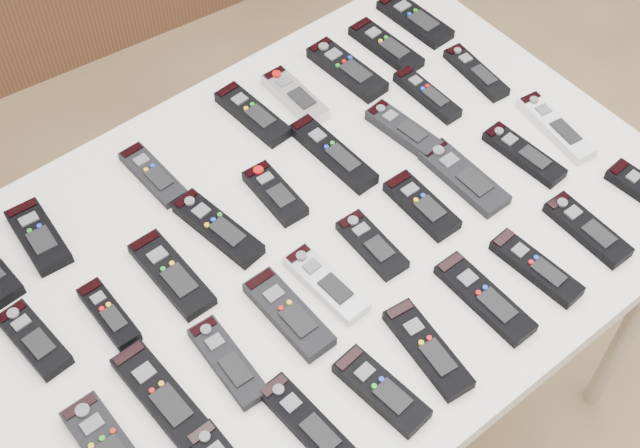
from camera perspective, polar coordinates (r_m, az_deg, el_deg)
table at (r=1.61m, az=-0.00°, el=-1.66°), size 1.25×0.88×0.78m
remote_1 at (r=1.62m, az=-17.57°, el=-0.77°), size 0.07×0.16×0.02m
remote_2 at (r=1.66m, az=-10.65°, el=3.11°), size 0.05×0.16×0.02m
remote_3 at (r=1.74m, az=-4.34°, el=7.01°), size 0.06×0.18×0.02m
remote_4 at (r=1.77m, az=-1.61°, el=8.16°), size 0.05×0.16×0.02m
remote_5 at (r=1.82m, az=1.73°, el=9.85°), size 0.07×0.19×0.02m
remote_6 at (r=1.88m, az=4.23°, el=11.26°), size 0.06×0.18×0.02m
remote_7 at (r=1.95m, az=6.09°, el=12.89°), size 0.07×0.18×0.02m
remote_8 at (r=1.50m, az=-17.83°, el=-7.07°), size 0.06×0.15×0.02m
remote_9 at (r=1.50m, az=-13.35°, el=-5.64°), size 0.04×0.14×0.02m
remote_10 at (r=1.52m, az=-9.48°, el=-3.19°), size 0.06×0.18×0.02m
remote_11 at (r=1.56m, az=-6.56°, el=-0.26°), size 0.08×0.19×0.02m
remote_12 at (r=1.61m, az=-2.90°, el=1.98°), size 0.06×0.14×0.02m
remote_13 at (r=1.66m, az=0.83°, el=4.52°), size 0.05×0.20×0.02m
remote_14 at (r=1.71m, az=5.35°, el=6.00°), size 0.06×0.16×0.02m
remote_15 at (r=1.78m, az=6.87°, el=8.21°), size 0.04×0.16×0.02m
remote_16 at (r=1.84m, az=9.95°, el=9.53°), size 0.06×0.16×0.02m
remote_17 at (r=1.39m, az=-13.46°, el=-13.71°), size 0.06×0.17×0.02m
remote_18 at (r=1.41m, az=-10.10°, el=-10.77°), size 0.07×0.20×0.02m
remote_19 at (r=1.42m, az=-5.91°, el=-8.77°), size 0.06×0.17×0.02m
remote_20 at (r=1.46m, az=-2.01°, el=-5.77°), size 0.06×0.18×0.02m
remote_21 at (r=1.49m, az=0.39°, el=-3.81°), size 0.06×0.17×0.02m
remote_22 at (r=1.54m, az=3.34°, el=-1.34°), size 0.06×0.14×0.02m
remote_23 at (r=1.60m, az=6.52°, el=1.19°), size 0.06×0.15×0.02m
remote_24 at (r=1.65m, az=9.20°, el=2.96°), size 0.06×0.18×0.02m
remote_25 at (r=1.71m, az=12.92°, el=4.36°), size 0.06×0.17×0.02m
remote_26 at (r=1.77m, az=14.85°, el=6.02°), size 0.07×0.19×0.02m
remote_29 at (r=1.37m, az=-0.72°, el=-12.71°), size 0.06×0.19×0.02m
remote_30 at (r=1.39m, az=3.94°, el=-10.59°), size 0.07×0.17×0.02m
remote_31 at (r=1.44m, az=6.91°, el=-7.95°), size 0.07×0.18×0.02m
remote_32 at (r=1.50m, az=10.49°, el=-4.69°), size 0.05×0.19×0.02m
remote_33 at (r=1.55m, az=13.66°, el=-2.74°), size 0.06×0.17×0.02m
remote_34 at (r=1.62m, az=16.74°, el=-0.34°), size 0.05×0.17×0.02m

